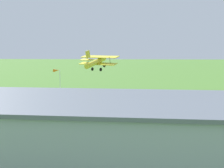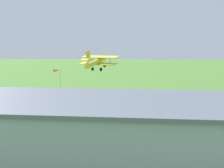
# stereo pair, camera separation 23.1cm
# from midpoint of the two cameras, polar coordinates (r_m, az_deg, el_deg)

# --- Properties ---
(ground_plane) EXTENTS (400.00, 400.00, 0.00)m
(ground_plane) POSITION_cam_midpoint_polar(r_m,az_deg,el_deg) (56.62, 0.67, -3.79)
(ground_plane) COLOR #47752D
(hangar) EXTENTS (40.45, 15.81, 6.09)m
(hangar) POSITION_cam_midpoint_polar(r_m,az_deg,el_deg) (27.75, 8.24, -9.41)
(hangar) COLOR #99A3AD
(hangar) RESTS_ON ground_plane
(biplane) EXTENTS (7.89, 6.90, 3.89)m
(biplane) POSITION_cam_midpoint_polar(r_m,az_deg,el_deg) (52.14, -3.26, 4.55)
(biplane) COLOR yellow
(car_black) EXTENTS (2.51, 4.62, 1.59)m
(car_black) POSITION_cam_midpoint_polar(r_m,az_deg,el_deg) (44.85, -20.33, -6.19)
(car_black) COLOR black
(car_black) RESTS_ON ground_plane
(person_at_fence_line) EXTENTS (0.52, 0.52, 1.75)m
(person_at_fence_line) POSITION_cam_midpoint_polar(r_m,az_deg,el_deg) (41.45, -20.03, -7.23)
(person_at_fence_line) COLOR beige
(person_at_fence_line) RESTS_ON ground_plane
(person_by_parked_cars) EXTENTS (0.47, 0.47, 1.63)m
(person_by_parked_cars) POSITION_cam_midpoint_polar(r_m,az_deg,el_deg) (44.48, -15.80, -6.15)
(person_by_parked_cars) COLOR #72338C
(person_by_parked_cars) RESTS_ON ground_plane
(windsock) EXTENTS (1.40, 1.39, 6.65)m
(windsock) POSITION_cam_midpoint_polar(r_m,az_deg,el_deg) (58.51, -11.18, 2.21)
(windsock) COLOR silver
(windsock) RESTS_ON ground_plane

